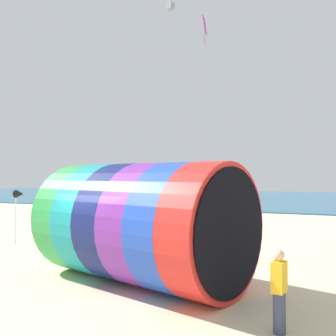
{
  "coord_description": "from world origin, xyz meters",
  "views": [
    {
      "loc": [
        5.69,
        -9.04,
        3.02
      ],
      "look_at": [
        0.9,
        2.42,
        3.26
      ],
      "focal_mm": 40.0,
      "sensor_mm": 36.0,
      "label": 1
    }
  ],
  "objects_px": {
    "beach_flag": "(19,196)",
    "kite_white_box": "(170,1)",
    "kite_handler": "(279,291)",
    "giant_inflatable_tube": "(141,223)",
    "kite_magenta_diamond": "(205,26)"
  },
  "relations": [
    {
      "from": "kite_handler",
      "to": "kite_white_box",
      "type": "distance_m",
      "value": 23.44
    },
    {
      "from": "giant_inflatable_tube",
      "to": "kite_handler",
      "type": "xyz_separation_m",
      "value": [
        3.96,
        -2.01,
        -0.87
      ]
    },
    {
      "from": "giant_inflatable_tube",
      "to": "kite_handler",
      "type": "distance_m",
      "value": 4.53
    },
    {
      "from": "giant_inflatable_tube",
      "to": "beach_flag",
      "type": "distance_m",
      "value": 8.32
    },
    {
      "from": "giant_inflatable_tube",
      "to": "kite_white_box",
      "type": "bearing_deg",
      "value": 109.26
    },
    {
      "from": "giant_inflatable_tube",
      "to": "kite_handler",
      "type": "height_order",
      "value": "giant_inflatable_tube"
    },
    {
      "from": "kite_handler",
      "to": "kite_white_box",
      "type": "bearing_deg",
      "value": 118.79
    },
    {
      "from": "kite_white_box",
      "to": "giant_inflatable_tube",
      "type": "bearing_deg",
      "value": -70.74
    },
    {
      "from": "kite_handler",
      "to": "beach_flag",
      "type": "distance_m",
      "value": 12.81
    },
    {
      "from": "kite_handler",
      "to": "kite_white_box",
      "type": "xyz_separation_m",
      "value": [
        -8.94,
        16.27,
        14.3
      ]
    },
    {
      "from": "giant_inflatable_tube",
      "to": "kite_magenta_diamond",
      "type": "height_order",
      "value": "kite_magenta_diamond"
    },
    {
      "from": "kite_white_box",
      "to": "beach_flag",
      "type": "distance_m",
      "value": 17.26
    },
    {
      "from": "beach_flag",
      "to": "kite_handler",
      "type": "bearing_deg",
      "value": -24.3
    },
    {
      "from": "kite_handler",
      "to": "giant_inflatable_tube",
      "type": "bearing_deg",
      "value": 153.07
    },
    {
      "from": "beach_flag",
      "to": "kite_white_box",
      "type": "bearing_deg",
      "value": 76.4
    }
  ]
}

